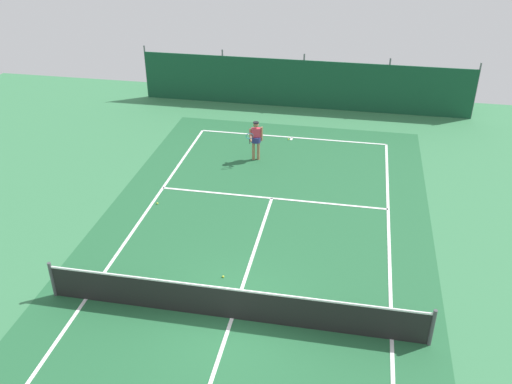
# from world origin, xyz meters

# --- Properties ---
(ground_plane) EXTENTS (36.00, 36.00, 0.00)m
(ground_plane) POSITION_xyz_m (0.00, 0.00, 0.00)
(ground_plane) COLOR #387A4C
(court_surface) EXTENTS (11.02, 26.60, 0.01)m
(court_surface) POSITION_xyz_m (0.00, 0.00, 0.00)
(court_surface) COLOR #236038
(court_surface) RESTS_ON ground
(tennis_net) EXTENTS (10.12, 0.10, 1.10)m
(tennis_net) POSITION_xyz_m (0.00, 0.00, 0.51)
(tennis_net) COLOR black
(tennis_net) RESTS_ON ground
(back_fence) EXTENTS (16.30, 0.98, 2.70)m
(back_fence) POSITION_xyz_m (-0.00, 16.20, 0.67)
(back_fence) COLOR #14472D
(back_fence) RESTS_ON ground
(tennis_player) EXTENTS (0.59, 0.81, 1.64)m
(tennis_player) POSITION_xyz_m (-1.16, 9.42, 0.96)
(tennis_player) COLOR #9E7051
(tennis_player) RESTS_ON ground
(tennis_ball_near_player) EXTENTS (0.07, 0.07, 0.07)m
(tennis_ball_near_player) POSITION_xyz_m (-0.11, 11.61, 0.03)
(tennis_ball_near_player) COLOR #CCDB33
(tennis_ball_near_player) RESTS_ON ground
(tennis_ball_midcourt) EXTENTS (0.07, 0.07, 0.07)m
(tennis_ball_midcourt) POSITION_xyz_m (-0.64, 1.63, 0.03)
(tennis_ball_midcourt) COLOR #CCDB33
(tennis_ball_midcourt) RESTS_ON ground
(tennis_ball_by_sideline) EXTENTS (0.07, 0.07, 0.07)m
(tennis_ball_by_sideline) POSITION_xyz_m (-3.91, 5.24, 0.03)
(tennis_ball_by_sideline) COLOR #CCDB33
(tennis_ball_by_sideline) RESTS_ON ground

